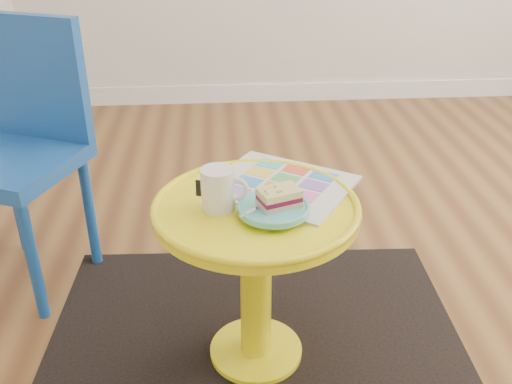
{
  "coord_description": "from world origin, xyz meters",
  "views": [
    {
      "loc": [
        -0.78,
        -1.7,
        1.26
      ],
      "look_at": [
        -0.69,
        -0.38,
        0.56
      ],
      "focal_mm": 40.0,
      "sensor_mm": 36.0,
      "label": 1
    }
  ],
  "objects": [
    {
      "name": "rug",
      "position": [
        -0.69,
        -0.38,
        0.0
      ],
      "size": [
        1.34,
        1.15,
        0.01
      ],
      "primitive_type": "cube",
      "rotation": [
        0.0,
        0.0,
        -0.04
      ],
      "color": "black",
      "rests_on": "ground"
    },
    {
      "name": "plate",
      "position": [
        -0.65,
        -0.44,
        0.54
      ],
      "size": [
        0.18,
        0.18,
        0.02
      ],
      "color": "#5BC1C2",
      "rests_on": "newspaper"
    },
    {
      "name": "room_walls",
      "position": [
        -0.99,
        0.99,
        0.06
      ],
      "size": [
        4.0,
        4.0,
        4.0
      ],
      "color": "silver",
      "rests_on": "ground"
    },
    {
      "name": "cake_slice",
      "position": [
        -0.63,
        -0.43,
        0.57
      ],
      "size": [
        0.12,
        0.1,
        0.05
      ],
      "rotation": [
        0.0,
        0.0,
        0.35
      ],
      "color": "#D3BC8C",
      "rests_on": "plate"
    },
    {
      "name": "floor",
      "position": [
        0.0,
        0.0,
        0.0
      ],
      "size": [
        4.0,
        4.0,
        0.0
      ],
      "primitive_type": "plane",
      "color": "brown",
      "rests_on": "ground"
    },
    {
      "name": "newspaper",
      "position": [
        -0.61,
        -0.27,
        0.53
      ],
      "size": [
        0.48,
        0.47,
        0.01
      ],
      "primitive_type": "cube",
      "rotation": [
        0.0,
        0.0,
        -0.58
      ],
      "color": "silver",
      "rests_on": "side_table"
    },
    {
      "name": "side_table",
      "position": [
        -0.69,
        -0.38,
        0.38
      ],
      "size": [
        0.55,
        0.55,
        0.52
      ],
      "color": "yellow",
      "rests_on": "ground"
    },
    {
      "name": "fork",
      "position": [
        -0.68,
        -0.44,
        0.55
      ],
      "size": [
        0.12,
        0.11,
        0.0
      ],
      "rotation": [
        0.0,
        0.0,
        -0.82
      ],
      "color": "silver",
      "rests_on": "plate"
    },
    {
      "name": "mug",
      "position": [
        -0.78,
        -0.39,
        0.59
      ],
      "size": [
        0.12,
        0.09,
        0.11
      ],
      "rotation": [
        0.0,
        0.0,
        -0.22
      ],
      "color": "white",
      "rests_on": "side_table"
    },
    {
      "name": "chair",
      "position": [
        -1.44,
        0.13,
        0.53
      ],
      "size": [
        0.53,
        0.53,
        0.92
      ],
      "rotation": [
        0.0,
        0.0,
        -0.39
      ],
      "color": "#184E9F",
      "rests_on": "ground"
    }
  ]
}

